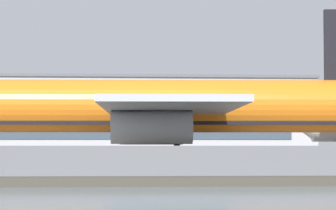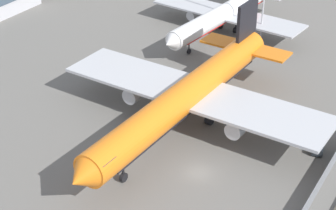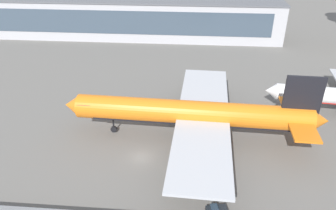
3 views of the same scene
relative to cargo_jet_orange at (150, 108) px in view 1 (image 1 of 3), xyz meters
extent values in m
plane|color=#66635E|center=(-10.15, -7.45, -5.81)|extent=(500.00, 500.00, 0.00)
cube|color=slate|center=(-10.15, -23.45, -4.65)|extent=(280.00, 0.08, 2.30)
cylinder|color=slate|center=(-10.15, -23.45, -4.65)|extent=(0.10, 0.10, 2.30)
cylinder|color=orange|center=(-0.79, 0.03, 0.21)|extent=(47.17, 6.83, 4.91)
cube|color=black|center=(-0.79, 0.03, -1.14)|extent=(40.08, 5.56, 0.88)
cube|color=#B7BABF|center=(1.10, -11.34, -0.40)|extent=(11.26, 22.97, 0.49)
cube|color=#B7BABF|center=(2.02, 11.21, -0.40)|extent=(11.26, 22.97, 0.49)
cylinder|color=#B7BABF|center=(-0.24, -9.47, -2.00)|extent=(6.69, 2.97, 2.70)
cylinder|color=#B7BABF|center=(0.54, 9.46, -2.00)|extent=(6.69, 2.97, 2.70)
cylinder|color=black|center=(2.39, -2.68, -3.68)|extent=(0.39, 0.39, 2.87)
cylinder|color=black|center=(2.39, -2.68, -5.12)|extent=(1.63, 1.17, 1.58)
cylinder|color=black|center=(2.60, 2.47, -3.68)|extent=(0.39, 0.39, 2.87)
cylinder|color=black|center=(2.60, 2.47, -5.12)|extent=(1.63, 1.17, 1.58)
cone|color=white|center=(17.65, 13.79, -1.09)|extent=(2.86, 3.89, 3.66)
cube|color=#232D3D|center=(20.15, 13.53, -0.61)|extent=(2.44, 3.47, 1.16)
cube|color=#1E2328|center=(3.63, -20.45, -5.06)|extent=(3.46, 2.21, 1.11)
cube|color=#283847|center=(3.23, -20.53, -4.26)|extent=(1.35, 1.48, 0.50)
cylinder|color=black|center=(2.79, -21.32, -5.46)|extent=(0.73, 0.36, 0.70)
cylinder|color=black|center=(2.52, -19.99, -5.46)|extent=(0.73, 0.36, 0.70)
cylinder|color=black|center=(4.73, -20.92, -5.46)|extent=(0.73, 0.36, 0.70)
cylinder|color=black|center=(4.46, -19.59, -5.46)|extent=(0.73, 0.36, 0.70)
camera|label=1|loc=(-3.07, -73.68, -3.57)|focal=85.00mm
camera|label=2|loc=(-67.66, -36.55, 43.16)|focal=60.00mm
camera|label=3|loc=(-0.88, -56.69, 33.83)|focal=35.00mm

